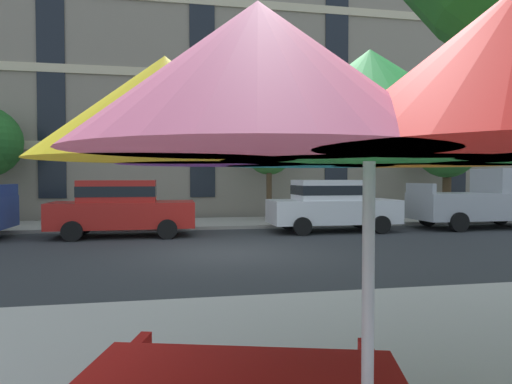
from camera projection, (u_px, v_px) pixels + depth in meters
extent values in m
plane|color=#2D3033|center=(229.00, 253.00, 11.15)|extent=(120.00, 120.00, 0.00)
cube|color=#9E998E|center=(207.00, 223.00, 17.82)|extent=(56.00, 3.60, 0.12)
cube|color=gray|center=(195.00, 42.00, 25.56)|extent=(43.62, 12.00, 19.20)
cube|color=beige|center=(203.00, 147.00, 19.84)|extent=(42.75, 0.08, 0.36)
cube|color=beige|center=(202.00, 74.00, 19.74)|extent=(42.75, 0.08, 0.36)
cube|color=beige|center=(202.00, 1.00, 19.63)|extent=(42.75, 0.08, 0.36)
cube|color=black|center=(337.00, 2.00, 20.80)|extent=(1.10, 0.06, 18.00)
cube|color=black|center=(458.00, 11.00, 21.98)|extent=(1.10, 0.06, 18.00)
cube|color=navy|center=(6.00, 190.00, 13.55)|extent=(0.16, 1.75, 0.36)
cube|color=#B21E19|center=(123.00, 214.00, 14.21)|extent=(4.40, 1.76, 0.80)
cube|color=#B21E19|center=(118.00, 191.00, 14.16)|extent=(2.30, 1.55, 0.68)
cube|color=black|center=(118.00, 191.00, 14.16)|extent=(2.32, 1.57, 0.32)
cylinder|color=black|center=(168.00, 223.00, 15.35)|extent=(0.60, 0.22, 0.60)
cylinder|color=black|center=(167.00, 229.00, 13.62)|extent=(0.60, 0.22, 0.60)
cylinder|color=black|center=(83.00, 225.00, 14.83)|extent=(0.60, 0.22, 0.60)
cylinder|color=black|center=(72.00, 231.00, 13.11)|extent=(0.60, 0.22, 0.60)
cube|color=silver|center=(333.00, 211.00, 15.53)|extent=(4.40, 1.76, 0.80)
cube|color=silver|center=(329.00, 190.00, 15.48)|extent=(2.30, 1.55, 0.68)
cube|color=black|center=(329.00, 190.00, 15.48)|extent=(2.32, 1.57, 0.32)
cylinder|color=black|center=(359.00, 220.00, 16.66)|extent=(0.60, 0.22, 0.60)
cylinder|color=black|center=(381.00, 225.00, 14.93)|extent=(0.60, 0.22, 0.60)
cylinder|color=black|center=(288.00, 221.00, 16.15)|extent=(0.60, 0.22, 0.60)
cylinder|color=black|center=(302.00, 226.00, 14.42)|extent=(0.60, 0.22, 0.60)
cube|color=#A8AAB2|center=(481.00, 206.00, 16.61)|extent=(5.10, 1.90, 0.96)
cube|color=#A8AAB2|center=(508.00, 181.00, 16.79)|extent=(1.90, 1.75, 0.90)
cube|color=#A8AAB2|center=(420.00, 188.00, 16.13)|extent=(0.16, 1.75, 0.36)
cylinder|color=black|center=(459.00, 222.00, 15.40)|extent=(0.68, 0.22, 0.68)
cylinder|color=black|center=(428.00, 217.00, 17.26)|extent=(0.68, 0.22, 0.68)
cylinder|color=black|center=(500.00, 216.00, 17.86)|extent=(0.68, 0.22, 0.68)
cylinder|color=#4C3823|center=(269.00, 195.00, 18.78)|extent=(0.23, 0.23, 2.29)
sphere|color=#387F33|center=(275.00, 141.00, 18.63)|extent=(2.28, 2.28, 2.28)
sphere|color=#387F33|center=(269.00, 138.00, 18.69)|extent=(1.82, 1.82, 1.82)
sphere|color=#387F33|center=(269.00, 151.00, 18.96)|extent=(2.04, 2.04, 2.04)
cylinder|color=#4C3823|center=(447.00, 195.00, 19.99)|extent=(0.37, 0.37, 2.18)
sphere|color=#2D702D|center=(448.00, 140.00, 20.11)|extent=(2.98, 2.98, 2.98)
sphere|color=#2D702D|center=(447.00, 147.00, 19.81)|extent=(2.71, 2.71, 2.71)
cylinder|color=silver|center=(368.00, 315.00, 2.18)|extent=(0.06, 0.06, 2.40)
cone|color=orange|center=(421.00, 131.00, 2.94)|extent=(1.15, 1.15, 0.45)
cone|color=#199EB2|center=(309.00, 133.00, 3.09)|extent=(1.15, 1.15, 0.45)
cone|color=#662D9E|center=(214.00, 127.00, 2.69)|extent=(1.15, 1.15, 0.45)
cone|color=yellow|center=(165.00, 108.00, 1.97)|extent=(1.15, 1.15, 0.45)
cone|color=#E5668C|center=(258.00, 77.00, 1.36)|extent=(1.15, 1.15, 0.45)
cone|color=green|center=(370.00, 105.00, 2.15)|extent=(1.43, 1.43, 0.53)
cube|color=red|center=(242.00, 378.00, 2.52)|extent=(1.95, 1.26, 0.06)
cube|color=red|center=(252.00, 381.00, 3.15)|extent=(1.81, 0.76, 0.05)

